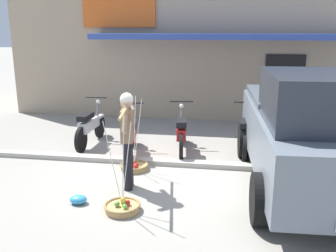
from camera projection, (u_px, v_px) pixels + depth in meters
The scene contains 13 objects.
ground_plane at pixel (148, 177), 7.11m from camera, with size 90.00×90.00×0.00m, color gray.
sidewalk_curb at pixel (155, 162), 7.77m from camera, with size 20.00×0.24×0.10m, color #AEA89C.
fruit_vendor at pixel (128, 134), 6.37m from camera, with size 0.29×1.73×1.70m.
fruit_basket_left_side at pixel (134, 166), 7.44m from camera, with size 0.57×0.57×1.45m.
fruit_basket_right_side at pixel (122, 206), 5.76m from camera, with size 0.57×0.57×1.45m.
motorcycle_nearest_shop at pixel (90, 126), 8.95m from camera, with size 0.54×1.82×1.09m.
motorcycle_second_in_row at pixel (131, 135), 8.25m from camera, with size 0.59×1.80×1.09m.
motorcycle_third_in_row at pixel (181, 132), 8.44m from camera, with size 0.54×1.82×1.09m.
motorcycle_end_of_row at pixel (245, 134), 8.35m from camera, with size 0.54×1.82×1.09m.
parked_truck at pixel (312, 132), 6.31m from camera, with size 2.31×4.77×2.10m.
storefront_building at pixel (220, 46), 13.32m from camera, with size 13.00×6.00×4.20m.
plastic_litter_bag at pixel (78, 199), 6.01m from camera, with size 0.28×0.22×0.14m, color #3393D1.
wooden_crate at pixel (257, 133), 9.46m from camera, with size 0.44×0.36×0.32m, color olive.
Camera 1 is at (1.43, -6.49, 2.73)m, focal length 40.14 mm.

